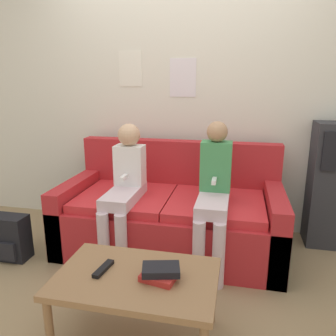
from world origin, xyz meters
TOP-DOWN VIEW (x-y plane):
  - ground_plane at (0.00, 0.00)m, footprint 10.00×10.00m
  - wall_back at (-0.00, 1.12)m, footprint 8.00×0.06m
  - couch at (0.00, 0.58)m, footprint 1.85×0.91m
  - coffee_table at (0.04, -0.55)m, footprint 0.87×0.55m
  - person_left at (-0.34, 0.36)m, footprint 0.24×0.61m
  - person_right at (0.37, 0.36)m, footprint 0.24×0.61m
  - tv_remote at (-0.15, -0.54)m, footprint 0.06×0.17m
  - book_stack at (0.17, -0.55)m, footprint 0.22×0.17m
  - backpack at (-1.24, 0.08)m, footprint 0.28×0.19m

SIDE VIEW (x-z plane):
  - ground_plane at x=0.00m, z-range 0.00..0.00m
  - backpack at x=-1.24m, z-range 0.00..0.37m
  - couch at x=0.00m, z-range -0.15..0.74m
  - coffee_table at x=0.04m, z-range 0.16..0.58m
  - tv_remote at x=-0.15m, z-range 0.42..0.44m
  - book_stack at x=0.17m, z-range 0.42..0.49m
  - person_left at x=-0.34m, z-range 0.08..1.17m
  - person_right at x=0.37m, z-range 0.06..1.19m
  - wall_back at x=0.00m, z-range 0.00..2.60m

